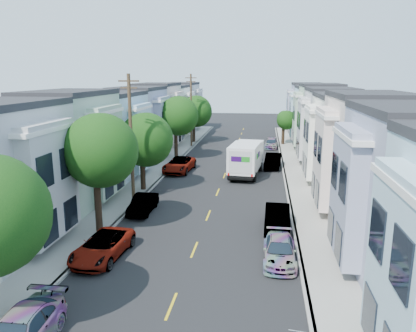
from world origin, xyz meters
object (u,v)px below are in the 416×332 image
Objects in this scene: parked_left_d at (179,165)px; parked_right_d at (271,144)px; lead_sedan at (253,150)px; utility_pole_far at (191,110)px; fedex_truck at (246,157)px; parked_left_b at (103,247)px; tree_c at (145,140)px; utility_pole_near at (131,140)px; tree_e at (196,111)px; parked_left_c at (143,204)px; parked_right_a at (280,251)px; parked_right_b at (277,218)px; parked_right_c at (273,161)px; tree_d at (178,116)px; tree_b at (99,151)px; tree_far_r at (286,121)px.

parked_left_d is 1.33× the size of parked_right_d.
utility_pole_far is at bearing 152.21° from lead_sedan.
fedex_truck is 1.44× the size of parked_left_b.
utility_pole_near reaches higher than tree_c.
tree_e is 1.76× the size of parked_left_c.
tree_c is 17.23m from parked_right_a.
parked_right_b is 18.29m from parked_right_c.
parked_right_a is at bearing -66.80° from tree_d.
parked_left_c is (1.40, 4.12, -4.76)m from tree_b.
parked_left_b is at bearing -102.67° from fedex_truck.
parked_right_c is at bearing 22.88° from parked_left_d.
fedex_truck reaches higher than parked_right_a.
parked_right_c is (9.80, 16.37, 0.10)m from parked_left_c.
parked_left_c is at bearing -76.13° from tree_c.
parked_right_c is at bearing -14.81° from tree_d.
tree_b reaches higher than fedex_truck.
tree_d is 10.51m from lead_sedan.
tree_d is 1.74× the size of lead_sedan.
tree_d is 0.76× the size of utility_pole_near.
lead_sedan reaches higher than parked_left_b.
parked_left_d is 1.21× the size of parked_right_b.
tree_e reaches higher than parked_right_b.
tree_b is 12.48m from parked_right_a.
tree_d reaches higher than tree_e.
parked_right_a is (11.20, -2.70, -4.80)m from tree_b.
parked_right_c is at bearing -85.83° from parked_right_d.
tree_b is at bearing -109.04° from parked_left_c.
utility_pole_near and utility_pole_far have the same top height.
tree_far_r is at bearing 65.86° from utility_pole_near.
parked_left_c is at bearing -87.47° from tree_e.
parked_left_b is at bearing -147.76° from parked_right_b.
utility_pole_far is at bearing 112.14° from parked_right_b.
fedex_truck is (8.44, 6.85, -2.68)m from tree_c.
fedex_truck reaches higher than parked_right_b.
tree_d reaches higher than parked_right_a.
utility_pole_far reaches higher than parked_left_b.
parked_left_c is (-11.79, -31.49, -2.91)m from tree_far_r.
parked_left_d is (0.00, 13.08, 0.10)m from parked_left_c.
tree_e is 1.61× the size of lead_sedan.
tree_e reaches higher than tree_far_r.
tree_d is at bearing 169.68° from parked_right_c.
utility_pole_near is 1.81× the size of parked_left_d.
utility_pole_near is 29.23m from parked_right_d.
parked_left_d reaches higher than lead_sedan.
tree_far_r is (13.19, 12.16, -1.67)m from tree_d.
fedex_truck is (8.44, 10.49, -3.27)m from utility_pole_near.
parked_right_a is 1.01× the size of parked_right_d.
utility_pole_far reaches higher than parked_right_b.
tree_c is at bearing -90.00° from tree_d.
tree_d reaches higher than parked_left_c.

